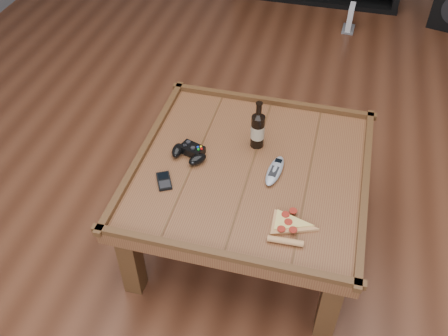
% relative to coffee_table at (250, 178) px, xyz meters
% --- Properties ---
extents(ground, '(6.00, 6.00, 0.00)m').
position_rel_coffee_table_xyz_m(ground, '(0.00, 0.00, -0.39)').
color(ground, '#452213').
rests_on(ground, ground).
extents(coffee_table, '(1.03, 1.03, 0.48)m').
position_rel_coffee_table_xyz_m(coffee_table, '(0.00, 0.00, 0.00)').
color(coffee_table, '#5B2E1A').
rests_on(coffee_table, ground).
extents(beer_bottle, '(0.06, 0.06, 0.24)m').
position_rel_coffee_table_xyz_m(beer_bottle, '(-0.01, 0.16, 0.15)').
color(beer_bottle, black).
rests_on(beer_bottle, coffee_table).
extents(game_controller, '(0.18, 0.15, 0.05)m').
position_rel_coffee_table_xyz_m(game_controller, '(-0.28, 0.01, 0.08)').
color(game_controller, black).
rests_on(game_controller, coffee_table).
extents(pizza_slice, '(0.16, 0.25, 0.03)m').
position_rel_coffee_table_xyz_m(pizza_slice, '(0.21, -0.29, 0.07)').
color(pizza_slice, tan).
rests_on(pizza_slice, coffee_table).
extents(smartphone, '(0.10, 0.12, 0.01)m').
position_rel_coffee_table_xyz_m(smartphone, '(-0.34, -0.17, 0.07)').
color(smartphone, black).
rests_on(smartphone, coffee_table).
extents(remote_control, '(0.08, 0.20, 0.03)m').
position_rel_coffee_table_xyz_m(remote_control, '(0.11, -0.00, 0.07)').
color(remote_control, gray).
rests_on(remote_control, coffee_table).
extents(game_console, '(0.10, 0.17, 0.20)m').
position_rel_coffee_table_xyz_m(game_console, '(0.33, 2.19, -0.30)').
color(game_console, slate).
rests_on(game_console, ground).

